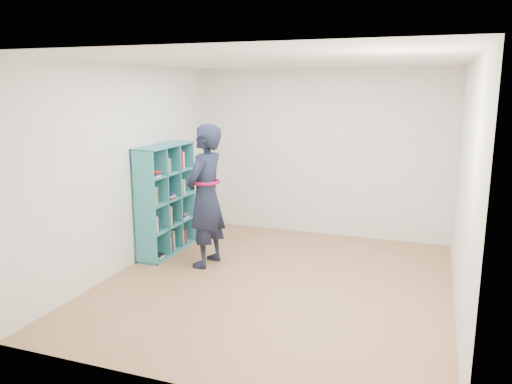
% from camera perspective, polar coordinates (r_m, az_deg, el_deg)
% --- Properties ---
extents(floor, '(4.50, 4.50, 0.00)m').
position_cam_1_polar(floor, '(6.10, 2.33, -10.38)').
color(floor, '#956C44').
rests_on(floor, ground).
extents(ceiling, '(4.50, 4.50, 0.00)m').
position_cam_1_polar(ceiling, '(5.65, 2.56, 14.82)').
color(ceiling, white).
rests_on(ceiling, wall_back).
extents(wall_left, '(0.02, 4.50, 2.60)m').
position_cam_1_polar(wall_left, '(6.60, -14.37, 2.73)').
color(wall_left, silver).
rests_on(wall_left, floor).
extents(wall_right, '(0.02, 4.50, 2.60)m').
position_cam_1_polar(wall_right, '(5.49, 22.78, 0.34)').
color(wall_right, silver).
rests_on(wall_right, floor).
extents(wall_back, '(4.00, 0.02, 2.60)m').
position_cam_1_polar(wall_back, '(7.88, 7.38, 4.44)').
color(wall_back, silver).
rests_on(wall_back, floor).
extents(wall_front, '(4.00, 0.02, 2.60)m').
position_cam_1_polar(wall_front, '(3.70, -8.13, -4.09)').
color(wall_front, silver).
rests_on(wall_front, floor).
extents(bookshelf, '(0.34, 1.15, 1.53)m').
position_cam_1_polar(bookshelf, '(7.12, -10.47, -0.96)').
color(bookshelf, teal).
rests_on(bookshelf, floor).
extents(person, '(0.50, 0.71, 1.86)m').
position_cam_1_polar(person, '(6.48, -5.77, -0.45)').
color(person, black).
rests_on(person, floor).
extents(smartphone, '(0.02, 0.11, 0.14)m').
position_cam_1_polar(smartphone, '(6.60, -6.47, 0.85)').
color(smartphone, silver).
rests_on(smartphone, person).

